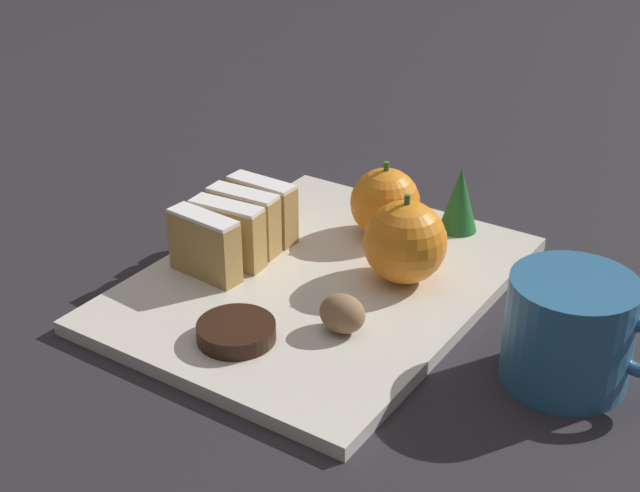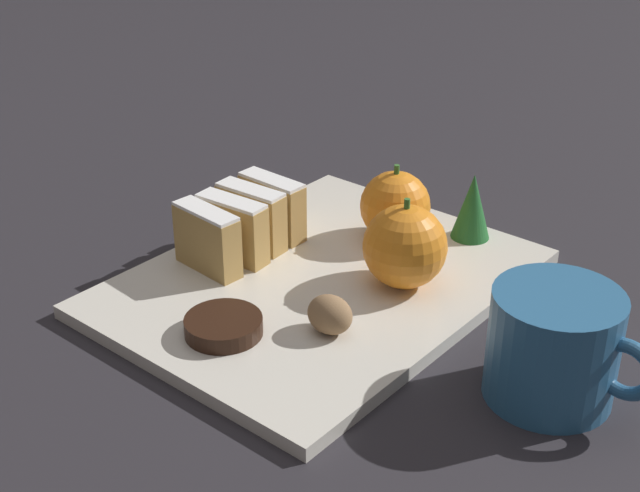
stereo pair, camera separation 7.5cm
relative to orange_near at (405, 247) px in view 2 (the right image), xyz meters
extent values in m
plane|color=#28262B|center=(-0.06, -0.04, -0.05)|extent=(6.00, 6.00, 0.00)
cube|color=silver|center=(-0.06, -0.04, -0.04)|extent=(0.27, 0.35, 0.01)
cube|color=tan|center=(-0.15, -0.09, -0.01)|extent=(0.07, 0.03, 0.05)
cube|color=white|center=(-0.15, -0.09, 0.02)|extent=(0.07, 0.03, 0.00)
cube|color=tan|center=(-0.14, -0.06, -0.01)|extent=(0.07, 0.03, 0.05)
cube|color=white|center=(-0.14, -0.06, 0.02)|extent=(0.07, 0.03, 0.00)
cube|color=tan|center=(-0.15, -0.03, -0.01)|extent=(0.07, 0.03, 0.05)
cube|color=white|center=(-0.15, -0.03, 0.02)|extent=(0.07, 0.03, 0.00)
cube|color=tan|center=(-0.15, 0.00, -0.01)|extent=(0.07, 0.02, 0.05)
cube|color=white|center=(-0.15, 0.00, 0.02)|extent=(0.07, 0.02, 0.00)
sphere|color=orange|center=(0.00, 0.00, 0.00)|extent=(0.07, 0.07, 0.07)
cylinder|color=#38702D|center=(0.00, 0.00, 0.04)|extent=(0.01, 0.01, 0.01)
sphere|color=orange|center=(-0.06, 0.06, 0.00)|extent=(0.07, 0.07, 0.07)
cylinder|color=#38702D|center=(-0.06, 0.06, 0.03)|extent=(0.00, 0.01, 0.01)
ellipsoid|color=#8E6B47|center=(0.00, -0.10, -0.02)|extent=(0.04, 0.03, 0.03)
cylinder|color=black|center=(-0.06, -0.15, -0.03)|extent=(0.06, 0.06, 0.01)
cone|color=#23662D|center=(0.00, 0.11, 0.00)|extent=(0.04, 0.04, 0.06)
cylinder|color=#2D6693|center=(0.16, -0.05, -0.01)|extent=(0.09, 0.09, 0.08)
torus|color=#2D6693|center=(0.21, -0.05, 0.00)|extent=(0.05, 0.01, 0.05)
camera|label=1|loc=(0.31, -0.59, 0.35)|focal=50.00mm
camera|label=2|loc=(0.37, -0.55, 0.35)|focal=50.00mm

